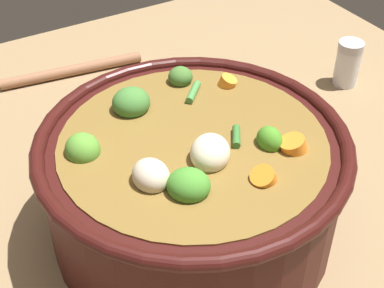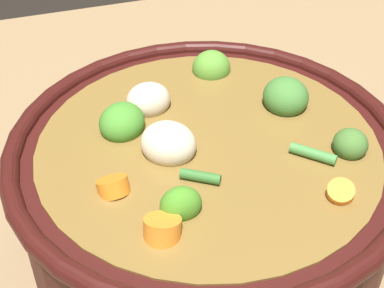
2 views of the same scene
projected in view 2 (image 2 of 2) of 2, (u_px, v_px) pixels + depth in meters
ground_plane at (206, 247)px, 0.54m from camera, size 1.10×1.10×0.00m
cooking_pot at (207, 194)px, 0.50m from camera, size 0.33×0.33×0.15m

